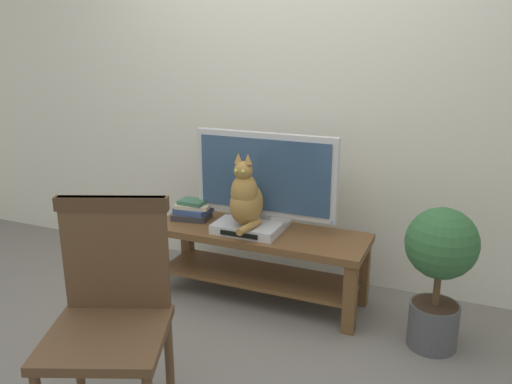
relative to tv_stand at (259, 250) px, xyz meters
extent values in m
plane|color=slate|center=(0.02, -0.65, -0.33)|extent=(12.00, 12.00, 0.00)
cube|color=beige|center=(0.02, 0.53, 1.07)|extent=(7.00, 0.12, 2.80)
cube|color=brown|center=(0.00, 0.00, 0.11)|extent=(1.36, 0.46, 0.04)
cube|color=brown|center=(-0.63, -0.18, -0.12)|extent=(0.07, 0.07, 0.42)
cube|color=brown|center=(0.63, -0.18, -0.12)|extent=(0.07, 0.07, 0.42)
cube|color=brown|center=(-0.63, 0.18, -0.12)|extent=(0.07, 0.07, 0.42)
cube|color=brown|center=(0.63, 0.18, -0.12)|extent=(0.07, 0.07, 0.42)
cube|color=brown|center=(0.00, 0.00, -0.17)|extent=(1.26, 0.38, 0.02)
cube|color=#B7B7BC|center=(0.00, 0.10, 0.15)|extent=(0.29, 0.20, 0.03)
cube|color=#B7B7BC|center=(0.00, 0.10, 0.19)|extent=(0.06, 0.04, 0.05)
cube|color=#B7B7BC|center=(0.00, 0.10, 0.47)|extent=(0.92, 0.05, 0.52)
cube|color=navy|center=(0.00, 0.07, 0.47)|extent=(0.85, 0.01, 0.45)
sphere|color=#2672F2|center=(0.44, 0.07, 0.23)|extent=(0.01, 0.01, 0.01)
cube|color=#BCBCC1|center=(-0.05, -0.07, 0.16)|extent=(0.40, 0.23, 0.06)
cube|color=black|center=(-0.05, -0.18, 0.16)|extent=(0.24, 0.01, 0.03)
ellipsoid|color=olive|center=(-0.05, -0.07, 0.32)|extent=(0.19, 0.27, 0.26)
ellipsoid|color=olive|center=(-0.05, -0.10, 0.40)|extent=(0.16, 0.18, 0.23)
sphere|color=olive|center=(-0.05, -0.11, 0.54)|extent=(0.11, 0.11, 0.11)
cone|color=olive|center=(-0.09, -0.11, 0.61)|extent=(0.05, 0.05, 0.06)
cone|color=olive|center=(-0.02, -0.11, 0.61)|extent=(0.05, 0.05, 0.06)
sphere|color=#B2C64C|center=(-0.08, -0.16, 0.55)|extent=(0.02, 0.02, 0.02)
sphere|color=#B2C64C|center=(-0.03, -0.16, 0.55)|extent=(0.02, 0.02, 0.02)
cylinder|color=olive|center=(0.00, -0.16, 0.21)|extent=(0.07, 0.22, 0.04)
cylinder|color=#513823|center=(-0.38, -1.23, -0.11)|extent=(0.04, 0.04, 0.44)
cylinder|color=#513823|center=(0.01, -1.07, -0.11)|extent=(0.04, 0.04, 0.44)
cube|color=#513823|center=(-0.11, -1.34, 0.12)|extent=(0.62, 0.62, 0.04)
cube|color=#513823|center=(-0.19, -1.14, 0.40)|extent=(0.43, 0.20, 0.51)
cube|color=#412C1C|center=(-0.19, -1.14, 0.62)|extent=(0.46, 0.22, 0.06)
cube|color=#2D2D33|center=(-0.50, 0.03, 0.15)|extent=(0.26, 0.21, 0.04)
cube|color=#33477A|center=(-0.49, 0.05, 0.19)|extent=(0.23, 0.18, 0.04)
cube|color=beige|center=(-0.49, 0.04, 0.22)|extent=(0.24, 0.16, 0.03)
cube|color=#38664C|center=(-0.49, 0.04, 0.25)|extent=(0.17, 0.13, 0.03)
cylinder|color=#47474C|center=(1.08, -0.13, -0.21)|extent=(0.26, 0.26, 0.25)
cylinder|color=#332319|center=(1.08, -0.13, -0.09)|extent=(0.24, 0.24, 0.02)
cylinder|color=#4C3823|center=(1.08, -0.13, 0.02)|extent=(0.04, 0.04, 0.20)
sphere|color=#2D5B33|center=(1.08, -0.13, 0.27)|extent=(0.37, 0.37, 0.37)
camera|label=1|loc=(1.17, -2.79, 1.27)|focal=36.37mm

